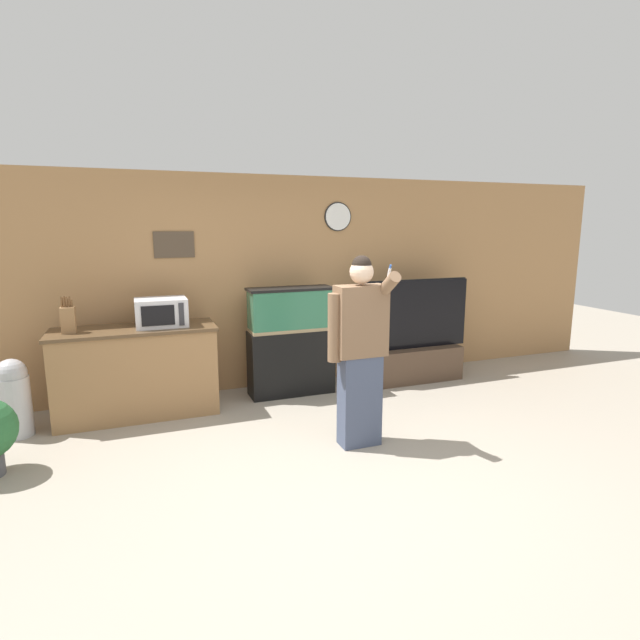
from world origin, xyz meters
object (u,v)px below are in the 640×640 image
at_px(counter_island, 137,372).
at_px(microwave, 161,312).
at_px(trash_bin, 14,397).
at_px(aquarium_on_stand, 291,341).
at_px(tv_on_stand, 413,352).
at_px(knife_block, 68,319).
at_px(person_standing, 360,349).

xyz_separation_m(counter_island, microwave, (0.28, 0.01, 0.62)).
distance_m(microwave, trash_bin, 1.58).
relative_size(aquarium_on_stand, tv_on_stand, 0.83).
relative_size(microwave, tv_on_stand, 0.34).
xyz_separation_m(counter_island, tv_on_stand, (3.38, 0.01, -0.09)).
height_order(counter_island, microwave, microwave).
bearing_deg(knife_block, tv_on_stand, 0.56).
relative_size(person_standing, trash_bin, 2.28).
xyz_separation_m(knife_block, person_standing, (2.49, -1.47, -0.18)).
height_order(microwave, person_standing, person_standing).
bearing_deg(knife_block, aquarium_on_stand, 2.77).
xyz_separation_m(counter_island, aquarium_on_stand, (1.74, 0.08, 0.17)).
height_order(aquarium_on_stand, person_standing, person_standing).
bearing_deg(aquarium_on_stand, person_standing, -84.48).
bearing_deg(trash_bin, aquarium_on_stand, 5.00).
bearing_deg(aquarium_on_stand, knife_block, -177.23).
xyz_separation_m(aquarium_on_stand, trash_bin, (-2.86, -0.25, -0.25)).
xyz_separation_m(microwave, trash_bin, (-1.40, -0.17, -0.71)).
bearing_deg(aquarium_on_stand, microwave, -177.02).
xyz_separation_m(microwave, aquarium_on_stand, (1.46, 0.08, -0.45)).
bearing_deg(microwave, tv_on_stand, 0.03).
xyz_separation_m(person_standing, trash_bin, (-3.01, 1.33, -0.52)).
relative_size(counter_island, microwave, 3.16).
height_order(aquarium_on_stand, tv_on_stand, tv_on_stand).
height_order(counter_island, person_standing, person_standing).
height_order(knife_block, aquarium_on_stand, knife_block).
bearing_deg(microwave, aquarium_on_stand, 2.98).
bearing_deg(counter_island, person_standing, -38.45).
bearing_deg(counter_island, tv_on_stand, 0.14).
bearing_deg(counter_island, aquarium_on_stand, 2.72).
height_order(counter_island, aquarium_on_stand, aquarium_on_stand).
relative_size(counter_island, aquarium_on_stand, 1.28).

